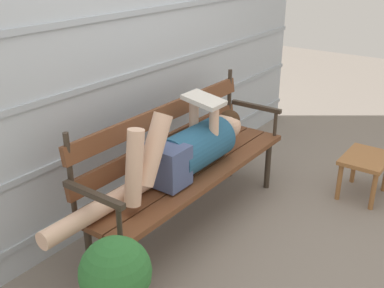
# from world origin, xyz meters

# --- Properties ---
(ground_plane) EXTENTS (12.00, 12.00, 0.00)m
(ground_plane) POSITION_xyz_m (0.00, 0.00, 0.00)
(ground_plane) COLOR gray
(house_siding) EXTENTS (4.64, 0.08, 2.36)m
(house_siding) POSITION_xyz_m (0.00, 0.65, 1.18)
(house_siding) COLOR #B2BCC6
(house_siding) RESTS_ON ground
(park_bench) EXTENTS (1.75, 0.46, 0.89)m
(park_bench) POSITION_xyz_m (-0.00, 0.19, 0.48)
(park_bench) COLOR brown
(park_bench) RESTS_ON ground
(reclining_person) EXTENTS (1.67, 0.28, 0.52)m
(reclining_person) POSITION_xyz_m (-0.08, 0.12, 0.58)
(reclining_person) COLOR #23567A
(footstool) EXTENTS (0.43, 0.31, 0.33)m
(footstool) POSITION_xyz_m (1.09, -0.70, 0.27)
(footstool) COLOR #9E6638
(footstool) RESTS_ON ground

